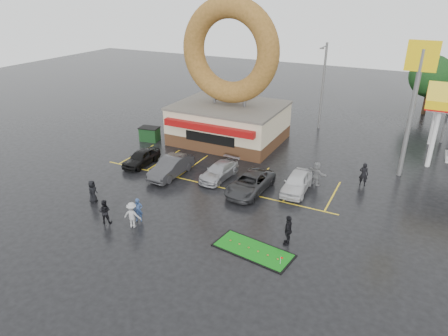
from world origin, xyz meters
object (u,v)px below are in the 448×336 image
at_px(putting_green, 253,250).
at_px(person_cameraman, 288,230).
at_px(car_black, 141,158).
at_px(car_silver, 219,171).
at_px(streetlight_left, 202,74).
at_px(streetlight_mid, 323,84).
at_px(car_grey, 250,183).
at_px(car_dgrey, 171,167).
at_px(donut_shop, 229,97).
at_px(shell_sign, 417,85).
at_px(dumpster, 150,134).
at_px(person_blue, 138,210).
at_px(car_white, 297,182).

bearing_deg(putting_green, person_cameraman, 45.51).
distance_m(car_black, car_silver, 7.24).
bearing_deg(car_black, streetlight_left, 101.47).
xyz_separation_m(car_silver, putting_green, (6.27, -7.75, -0.58)).
xyz_separation_m(streetlight_mid, car_grey, (-0.73, -17.11, -4.09)).
height_order(car_black, person_cameraman, person_cameraman).
xyz_separation_m(streetlight_mid, car_dgrey, (-7.56, -17.42, -4.01)).
relative_size(donut_shop, shell_sign, 1.27).
distance_m(streetlight_mid, car_black, 20.49).
bearing_deg(car_black, car_grey, -1.08).
height_order(car_silver, dumpster, dumpster).
xyz_separation_m(streetlight_left, person_cameraman, (17.93, -21.27, -3.81)).
distance_m(car_silver, dumpster, 11.19).
bearing_deg(putting_green, donut_shop, 120.60).
bearing_deg(donut_shop, car_dgrey, -93.40).
bearing_deg(person_blue, car_black, 97.41).
height_order(donut_shop, putting_green, donut_shop).
relative_size(shell_sign, car_white, 2.50).
xyz_separation_m(car_silver, person_cameraman, (7.81, -6.19, 0.35)).
xyz_separation_m(donut_shop, car_white, (9.35, -7.49, -3.74)).
distance_m(person_cameraman, putting_green, 2.38).
height_order(streetlight_left, car_grey, streetlight_left).
height_order(shell_sign, car_black, shell_sign).
height_order(streetlight_mid, car_grey, streetlight_mid).
relative_size(shell_sign, car_dgrey, 2.27).
height_order(shell_sign, streetlight_left, shell_sign).
xyz_separation_m(person_cameraman, dumpster, (-18.01, 10.77, -0.32)).
relative_size(streetlight_mid, car_silver, 2.12).
distance_m(streetlight_left, car_white, 22.19).
xyz_separation_m(donut_shop, car_silver, (3.13, -8.13, -3.85)).
xyz_separation_m(streetlight_left, dumpster, (-0.08, -10.49, -4.13)).
xyz_separation_m(person_blue, person_cameraman, (9.53, 1.91, 0.16)).
bearing_deg(car_dgrey, car_black, 170.80).
relative_size(car_black, car_white, 0.93).
bearing_deg(car_white, car_silver, -176.55).
xyz_separation_m(car_silver, car_white, (6.22, 0.64, 0.10)).
distance_m(streetlight_mid, car_white, 16.14).
bearing_deg(person_blue, person_cameraman, -17.63).
bearing_deg(streetlight_mid, dumpster, -140.77).
distance_m(streetlight_left, car_black, 16.53).
bearing_deg(streetlight_left, putting_green, -54.32).
xyz_separation_m(car_white, person_blue, (-7.95, -8.74, 0.09)).
distance_m(streetlight_left, putting_green, 28.51).
distance_m(donut_shop, putting_green, 18.98).
xyz_separation_m(car_white, putting_green, (0.05, -8.39, -0.68)).
distance_m(streetlight_mid, car_grey, 17.61).
xyz_separation_m(donut_shop, shell_sign, (16.00, -0.97, 2.91)).
relative_size(shell_sign, streetlight_left, 1.18).
bearing_deg(donut_shop, streetlight_mid, 48.62).
bearing_deg(donut_shop, person_blue, -85.07).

